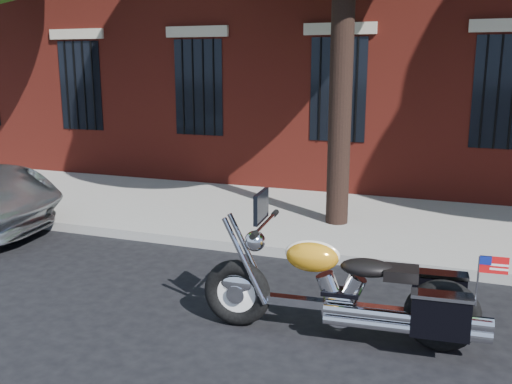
% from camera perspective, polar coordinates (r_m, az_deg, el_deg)
% --- Properties ---
extents(ground, '(120.00, 120.00, 0.00)m').
position_cam_1_polar(ground, '(7.04, -1.15, -9.88)').
color(ground, black).
rests_on(ground, ground).
extents(curb, '(40.00, 0.16, 0.15)m').
position_cam_1_polar(curb, '(8.23, 2.35, -5.92)').
color(curb, gray).
rests_on(curb, ground).
extents(sidewalk, '(40.00, 3.60, 0.15)m').
position_cam_1_polar(sidewalk, '(9.96, 5.66, -2.64)').
color(sidewalk, gray).
rests_on(sidewalk, ground).
extents(motorcycle, '(2.91, 0.94, 1.46)m').
position_cam_1_polar(motorcycle, '(5.78, 9.37, -9.97)').
color(motorcycle, black).
rests_on(motorcycle, ground).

